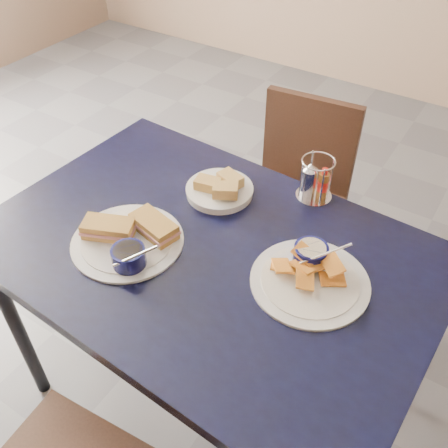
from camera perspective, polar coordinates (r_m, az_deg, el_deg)
The scene contains 7 objects.
ground at distance 2.03m, azimuth 2.73°, elevation -15.65°, with size 6.00×6.00×0.00m, color #525257.
dining_table at distance 1.42m, azimuth -1.90°, elevation -4.51°, with size 1.29×0.89×0.75m.
chair_far at distance 2.08m, azimuth 8.64°, elevation 4.54°, with size 0.42×0.40×0.81m.
sandwich_plate at distance 1.39m, azimuth -10.76°, elevation -1.55°, with size 0.32×0.31×0.12m.
plantain_plate at distance 1.30m, azimuth 9.78°, elevation -5.43°, with size 0.31×0.31×0.12m.
bread_basket at distance 1.53m, azimuth -0.45°, elevation 4.01°, with size 0.20×0.20×0.07m.
condiment_caddy at distance 1.53m, azimuth 10.29°, elevation 4.85°, with size 0.11×0.11×0.14m.
Camera 1 is at (0.51, -0.97, 1.71)m, focal length 40.00 mm.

